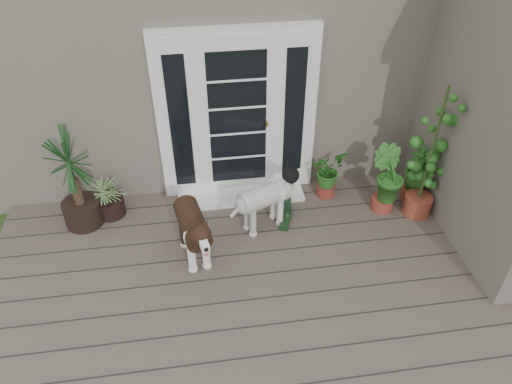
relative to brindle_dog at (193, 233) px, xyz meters
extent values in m
cube|color=#6B5B4C|center=(0.83, -1.02, -0.43)|extent=(6.20, 4.60, 0.12)
cube|color=#665E54|center=(0.83, 3.23, 1.06)|extent=(7.40, 4.00, 3.10)
cube|color=white|center=(0.63, 1.18, 0.71)|extent=(1.90, 0.14, 2.15)
cube|color=white|center=(0.63, 0.98, -0.34)|extent=(1.60, 0.40, 0.05)
imported|color=#1C6323|center=(1.72, 0.89, -0.10)|extent=(0.60, 0.60, 0.54)
imported|color=#21621C|center=(2.34, 0.51, -0.04)|extent=(0.62, 0.62, 0.66)
imported|color=#215B1A|center=(2.81, 0.66, -0.06)|extent=(0.42, 0.42, 0.61)
camera|label=1|loc=(0.11, -3.85, 3.54)|focal=33.85mm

